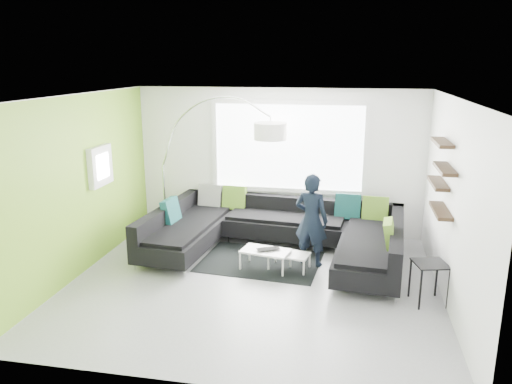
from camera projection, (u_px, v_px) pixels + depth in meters
The scene contains 9 objects.
ground at pixel (253, 284), 7.58m from camera, with size 5.50×5.50×0.00m, color gray.
room_shell at pixel (258, 164), 7.30m from camera, with size 5.54×5.04×2.82m.
sectional_sofa at pixel (275, 235), 8.52m from camera, with size 4.41×2.96×0.90m.
rug at pixel (260, 262), 8.40m from camera, with size 1.96×1.43×0.01m, color black.
coffee_table at pixel (277, 260), 8.07m from camera, with size 0.99×0.58×0.32m, color silver.
arc_lamp at pixel (163, 165), 9.57m from camera, with size 2.52×1.12×2.68m, color silver, non-canonical shape.
side_table at pixel (429, 283), 6.91m from camera, with size 0.43×0.43×0.60m, color black.
person at pixel (311, 220), 8.11m from camera, with size 0.65×0.52×1.54m, color black.
laptop at pixel (269, 251), 7.98m from camera, with size 0.44×0.38×0.03m, color black.
Camera 1 is at (1.36, -6.84, 3.27)m, focal length 35.00 mm.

